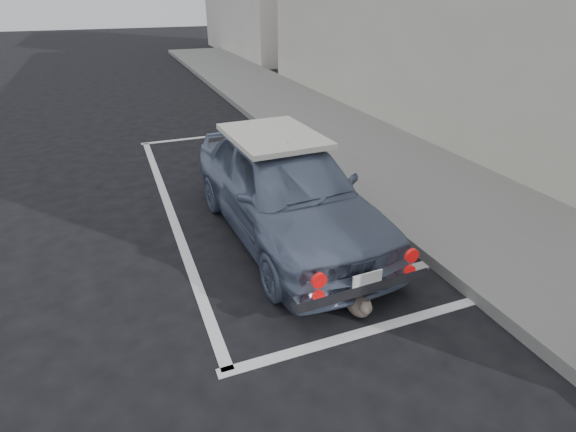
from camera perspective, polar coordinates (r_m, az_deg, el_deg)
name	(u,v)px	position (r m, az deg, el deg)	size (l,w,h in m)	color
ground	(300,313)	(4.78, 1.53, -12.25)	(80.00, 80.00, 0.00)	black
sidewalk	(432,190)	(7.72, 17.88, 3.18)	(2.80, 40.00, 0.15)	slate
pline_rear	(367,331)	(4.62, 9.94, -14.24)	(3.00, 0.12, 0.01)	silver
pline_front	(209,137)	(10.53, -9.97, 9.91)	(3.00, 0.12, 0.01)	silver
pline_side	(170,209)	(7.10, -14.81, 0.84)	(0.12, 7.00, 0.01)	silver
retro_coupe	(285,188)	(5.90, -0.35, 3.62)	(1.77, 4.04, 1.35)	slate
cat	(359,304)	(4.75, 8.97, -11.02)	(0.22, 0.50, 0.27)	#77675B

